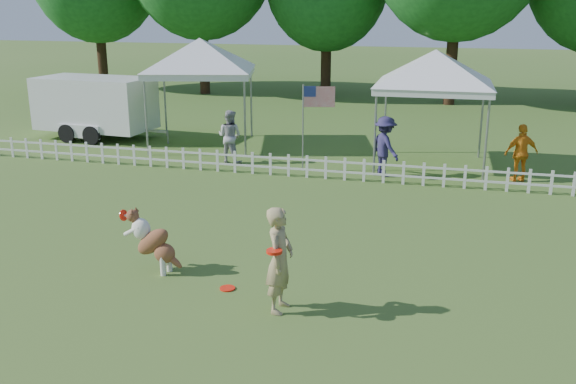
% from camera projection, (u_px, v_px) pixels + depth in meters
% --- Properties ---
extents(ground, '(120.00, 120.00, 0.00)m').
position_uv_depth(ground, '(221.00, 289.00, 10.31)').
color(ground, '#325A1C').
rests_on(ground, ground).
extents(picket_fence, '(22.00, 0.08, 0.60)m').
position_uv_depth(picket_fence, '(316.00, 167.00, 16.70)').
color(picket_fence, silver).
rests_on(picket_fence, ground).
extents(handler, '(0.41, 0.60, 1.61)m').
position_uv_depth(handler, '(280.00, 260.00, 9.38)').
color(handler, tan).
rests_on(handler, ground).
extents(dog, '(1.07, 0.49, 1.07)m').
position_uv_depth(dog, '(154.00, 242.00, 10.84)').
color(dog, brown).
rests_on(dog, ground).
extents(frisbee_on_turf, '(0.28, 0.28, 0.02)m').
position_uv_depth(frisbee_on_turf, '(227.00, 288.00, 10.30)').
color(frisbee_on_turf, red).
rests_on(frisbee_on_turf, ground).
extents(canopy_tent_left, '(3.89, 3.89, 3.30)m').
position_uv_depth(canopy_tent_left, '(202.00, 94.00, 20.28)').
color(canopy_tent_left, silver).
rests_on(canopy_tent_left, ground).
extents(canopy_tent_right, '(3.11, 3.11, 3.15)m').
position_uv_depth(canopy_tent_right, '(432.00, 110.00, 17.63)').
color(canopy_tent_right, silver).
rests_on(canopy_tent_right, ground).
extents(cargo_trailer, '(4.88, 2.43, 2.09)m').
position_uv_depth(cargo_trailer, '(96.00, 107.00, 21.53)').
color(cargo_trailer, white).
rests_on(cargo_trailer, ground).
extents(flag_pole, '(0.90, 0.30, 2.35)m').
position_uv_depth(flag_pole, '(303.00, 128.00, 17.25)').
color(flag_pole, gray).
rests_on(flag_pole, ground).
extents(spectator_a, '(0.82, 0.69, 1.51)m').
position_uv_depth(spectator_a, '(230.00, 136.00, 18.28)').
color(spectator_a, '#9F9DA3').
rests_on(spectator_a, ground).
extents(spectator_b, '(1.13, 1.16, 1.59)m').
position_uv_depth(spectator_b, '(385.00, 146.00, 16.81)').
color(spectator_b, '#29244D').
rests_on(spectator_b, ground).
extents(spectator_c, '(0.94, 0.65, 1.49)m').
position_uv_depth(spectator_c, '(521.00, 153.00, 16.32)').
color(spectator_c, orange).
rests_on(spectator_c, ground).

